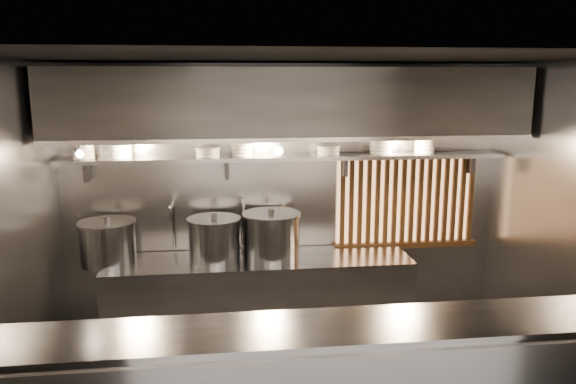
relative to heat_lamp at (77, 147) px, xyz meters
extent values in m
plane|color=black|center=(1.90, -0.85, 0.73)|extent=(4.50, 4.50, 0.00)
plane|color=gray|center=(1.90, 0.65, -0.67)|extent=(4.50, 0.00, 4.50)
plane|color=gray|center=(-0.35, -0.85, -0.67)|extent=(0.00, 3.00, 3.00)
plane|color=gray|center=(4.15, -0.85, -0.67)|extent=(0.00, 3.00, 3.00)
cube|color=#929297|center=(1.90, -1.80, -0.95)|extent=(4.50, 0.56, 0.03)
cube|color=#929297|center=(1.60, 0.28, -1.62)|extent=(3.00, 0.70, 0.90)
cube|color=#929297|center=(1.90, 0.47, -0.19)|extent=(4.40, 0.34, 0.04)
cube|color=#2D2D30|center=(1.90, 0.25, 0.36)|extent=(4.40, 0.80, 0.65)
cube|color=#929297|center=(1.90, -0.15, 0.05)|extent=(4.40, 0.03, 0.04)
cube|color=#FFB872|center=(3.20, 0.63, -0.69)|extent=(1.50, 0.02, 0.92)
cube|color=brown|center=(3.20, 0.58, -0.20)|extent=(1.56, 0.06, 0.06)
cube|color=brown|center=(3.20, 0.58, -1.18)|extent=(1.56, 0.06, 0.06)
cube|color=brown|center=(2.49, 0.58, -0.69)|extent=(0.04, 0.04, 0.92)
cube|color=brown|center=(2.59, 0.58, -0.69)|extent=(0.04, 0.04, 0.92)
cube|color=brown|center=(2.68, 0.58, -0.69)|extent=(0.04, 0.04, 0.92)
cube|color=brown|center=(2.78, 0.58, -0.69)|extent=(0.04, 0.04, 0.92)
cube|color=brown|center=(2.87, 0.58, -0.69)|extent=(0.04, 0.04, 0.92)
cube|color=brown|center=(2.96, 0.58, -0.69)|extent=(0.04, 0.04, 0.92)
cube|color=brown|center=(3.06, 0.58, -0.69)|extent=(0.04, 0.04, 0.92)
cube|color=brown|center=(3.15, 0.58, -0.69)|extent=(0.04, 0.04, 0.92)
cube|color=brown|center=(3.24, 0.58, -0.69)|extent=(0.04, 0.04, 0.92)
cube|color=brown|center=(3.34, 0.58, -0.69)|extent=(0.04, 0.04, 0.92)
cube|color=brown|center=(3.43, 0.58, -0.69)|extent=(0.04, 0.04, 0.92)
cube|color=brown|center=(3.53, 0.58, -0.69)|extent=(0.04, 0.04, 0.92)
cube|color=brown|center=(3.62, 0.58, -0.69)|extent=(0.04, 0.04, 0.92)
cube|color=brown|center=(3.71, 0.58, -0.69)|extent=(0.04, 0.04, 0.92)
cube|color=brown|center=(3.81, 0.58, -0.69)|extent=(0.04, 0.04, 0.92)
cube|color=brown|center=(3.90, 0.58, -0.69)|extent=(0.04, 0.04, 0.92)
cylinder|color=silver|center=(0.75, 0.60, -0.88)|extent=(0.03, 0.03, 0.48)
sphere|color=silver|center=(0.75, 0.60, -0.64)|extent=(0.04, 0.04, 0.04)
cylinder|color=silver|center=(0.75, 0.47, -0.64)|extent=(0.03, 0.26, 0.03)
sphere|color=silver|center=(0.75, 0.34, -0.64)|extent=(0.04, 0.04, 0.04)
cylinder|color=silver|center=(0.75, 0.34, -0.71)|extent=(0.03, 0.03, 0.14)
cylinder|color=silver|center=(1.45, 0.60, -0.88)|extent=(0.03, 0.03, 0.48)
sphere|color=silver|center=(1.45, 0.60, -0.64)|extent=(0.04, 0.04, 0.04)
cylinder|color=silver|center=(1.45, 0.47, -0.64)|extent=(0.03, 0.26, 0.03)
sphere|color=silver|center=(1.45, 0.34, -0.64)|extent=(0.04, 0.04, 0.04)
cylinder|color=silver|center=(1.45, 0.34, -0.71)|extent=(0.03, 0.03, 0.14)
cone|color=#929297|center=(0.00, 0.00, 0.00)|extent=(0.25, 0.27, 0.20)
sphere|color=#FFE0B2|center=(0.03, -0.02, -0.06)|extent=(0.07, 0.07, 0.07)
cylinder|color=#2D2D30|center=(0.00, 0.10, 0.08)|extent=(0.02, 0.22, 0.02)
cylinder|color=#2D2D30|center=(1.80, 0.35, -0.03)|extent=(0.01, 0.01, 0.12)
sphere|color=#FFE0B2|center=(1.80, 0.35, -0.11)|extent=(0.09, 0.09, 0.09)
cylinder|color=#929297|center=(0.15, 0.31, -0.97)|extent=(0.69, 0.69, 0.39)
cylinder|color=#929297|center=(0.15, 0.31, -0.76)|extent=(0.73, 0.73, 0.03)
cylinder|color=#2D2D30|center=(0.15, 0.31, -0.73)|extent=(0.06, 0.06, 0.04)
cylinder|color=#929297|center=(1.16, 0.30, -0.97)|extent=(0.58, 0.58, 0.39)
cylinder|color=#929297|center=(1.16, 0.30, -0.76)|extent=(0.61, 0.61, 0.03)
cylinder|color=#2D2D30|center=(1.16, 0.30, -0.72)|extent=(0.06, 0.06, 0.04)
cylinder|color=#929297|center=(1.72, 0.33, -0.96)|extent=(0.67, 0.67, 0.42)
cylinder|color=#929297|center=(1.72, 0.33, -0.73)|extent=(0.70, 0.70, 0.03)
cylinder|color=#2D2D30|center=(1.72, 0.33, -0.70)|extent=(0.06, 0.06, 0.04)
cylinder|color=silver|center=(-0.05, 0.47, -0.15)|extent=(0.19, 0.19, 0.03)
cylinder|color=silver|center=(-0.05, 0.47, -0.11)|extent=(0.19, 0.19, 0.03)
cylinder|color=silver|center=(-0.05, 0.47, -0.07)|extent=(0.19, 0.19, 0.03)
cylinder|color=silver|center=(-0.05, 0.47, -0.03)|extent=(0.19, 0.19, 0.03)
cylinder|color=silver|center=(-0.05, 0.47, -0.01)|extent=(0.21, 0.21, 0.01)
cylinder|color=silver|center=(0.29, 0.47, -0.15)|extent=(0.21, 0.21, 0.03)
cylinder|color=silver|center=(0.29, 0.47, -0.11)|extent=(0.21, 0.21, 0.03)
cylinder|color=silver|center=(0.29, 0.47, -0.07)|extent=(0.21, 0.21, 0.03)
cylinder|color=silver|center=(0.29, 0.47, -0.04)|extent=(0.22, 0.22, 0.01)
cylinder|color=silver|center=(1.12, 0.47, -0.15)|extent=(0.23, 0.23, 0.03)
cylinder|color=silver|center=(1.12, 0.47, -0.11)|extent=(0.23, 0.23, 0.03)
cylinder|color=silver|center=(1.12, 0.47, -0.08)|extent=(0.24, 0.24, 0.01)
cylinder|color=silver|center=(1.45, 0.47, -0.15)|extent=(0.21, 0.21, 0.03)
cylinder|color=silver|center=(1.45, 0.47, -0.11)|extent=(0.21, 0.21, 0.03)
cylinder|color=silver|center=(1.45, 0.47, -0.07)|extent=(0.21, 0.21, 0.03)
cylinder|color=silver|center=(1.45, 0.47, -0.04)|extent=(0.22, 0.22, 0.01)
cylinder|color=silver|center=(2.31, 0.47, -0.15)|extent=(0.22, 0.22, 0.03)
cylinder|color=silver|center=(2.31, 0.47, -0.11)|extent=(0.22, 0.22, 0.03)
cylinder|color=silver|center=(2.31, 0.47, -0.08)|extent=(0.24, 0.24, 0.01)
cylinder|color=silver|center=(2.86, 0.47, -0.15)|extent=(0.23, 0.23, 0.03)
cylinder|color=silver|center=(2.86, 0.47, -0.11)|extent=(0.23, 0.23, 0.03)
cylinder|color=silver|center=(2.86, 0.47, -0.07)|extent=(0.23, 0.23, 0.03)
cylinder|color=silver|center=(2.86, 0.47, -0.03)|extent=(0.23, 0.23, 0.03)
cylinder|color=silver|center=(2.86, 0.47, -0.01)|extent=(0.24, 0.24, 0.01)
cylinder|color=silver|center=(3.31, 0.47, -0.15)|extent=(0.20, 0.20, 0.03)
cylinder|color=silver|center=(3.31, 0.47, -0.11)|extent=(0.20, 0.20, 0.03)
cylinder|color=silver|center=(3.31, 0.47, -0.07)|extent=(0.20, 0.20, 0.03)
cylinder|color=silver|center=(3.31, 0.47, -0.03)|extent=(0.20, 0.20, 0.03)
cylinder|color=silver|center=(3.31, 0.47, -0.01)|extent=(0.22, 0.22, 0.01)
camera|label=1|loc=(1.22, -5.03, 0.59)|focal=35.00mm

